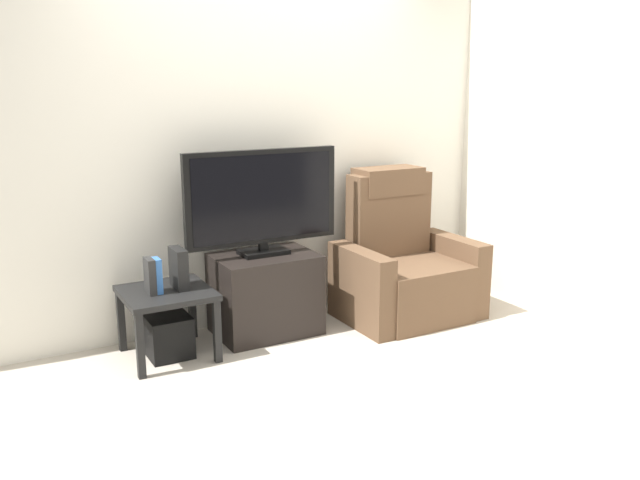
% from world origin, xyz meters
% --- Properties ---
extents(ground_plane, '(6.40, 6.40, 0.00)m').
position_xyz_m(ground_plane, '(0.00, 0.00, 0.00)').
color(ground_plane, '#B2A899').
extents(wall_back, '(6.40, 0.06, 2.60)m').
position_xyz_m(wall_back, '(0.00, 1.13, 1.30)').
color(wall_back, silver).
rests_on(wall_back, ground).
extents(wall_side, '(0.06, 4.48, 2.60)m').
position_xyz_m(wall_side, '(1.88, 0.00, 1.30)').
color(wall_side, silver).
rests_on(wall_side, ground).
extents(tv_stand, '(0.69, 0.49, 0.56)m').
position_xyz_m(tv_stand, '(-0.11, 0.82, 0.28)').
color(tv_stand, black).
rests_on(tv_stand, ground).
extents(television, '(1.09, 0.20, 0.71)m').
position_xyz_m(television, '(-0.11, 0.84, 0.94)').
color(television, black).
rests_on(television, tv_stand).
extents(recliner_armchair, '(0.98, 0.78, 1.08)m').
position_xyz_m(recliner_armchair, '(0.94, 0.67, 0.37)').
color(recliner_armchair, brown).
rests_on(recliner_armchair, ground).
extents(side_table, '(0.54, 0.54, 0.44)m').
position_xyz_m(side_table, '(-0.82, 0.75, 0.37)').
color(side_table, black).
rests_on(side_table, ground).
extents(subwoofer_box, '(0.27, 0.27, 0.27)m').
position_xyz_m(subwoofer_box, '(-0.82, 0.75, 0.13)').
color(subwoofer_box, black).
rests_on(subwoofer_box, ground).
extents(book_leftmost, '(0.04, 0.13, 0.22)m').
position_xyz_m(book_leftmost, '(-0.92, 0.73, 0.55)').
color(book_leftmost, '#262626').
rests_on(book_leftmost, side_table).
extents(book_middle, '(0.04, 0.10, 0.22)m').
position_xyz_m(book_middle, '(-0.87, 0.73, 0.55)').
color(book_middle, '#3366B2').
rests_on(book_middle, side_table).
extents(game_console, '(0.07, 0.20, 0.26)m').
position_xyz_m(game_console, '(-0.73, 0.76, 0.57)').
color(game_console, black).
rests_on(game_console, side_table).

